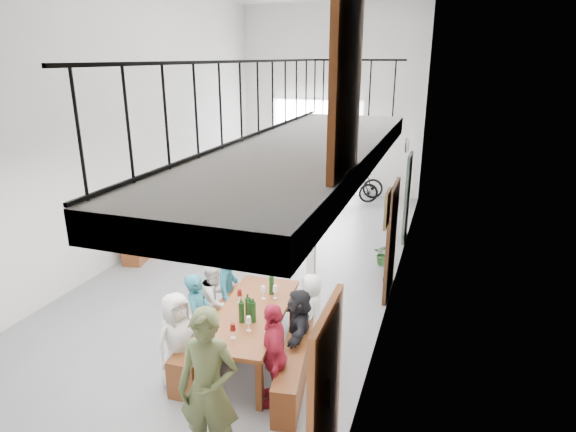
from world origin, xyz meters
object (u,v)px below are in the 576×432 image
(side_bench, at_px, (148,240))
(tasting_table, at_px, (252,317))
(oak_barrel, at_px, (241,181))
(serving_counter, at_px, (272,174))
(host_standing, at_px, (209,389))
(bicycle_near, at_px, (353,182))
(bench_inner, at_px, (218,335))

(side_bench, bearing_deg, tasting_table, -38.67)
(oak_barrel, bearing_deg, side_bench, -92.66)
(tasting_table, relative_size, serving_counter, 1.12)
(side_bench, distance_m, host_standing, 6.16)
(host_standing, distance_m, bicycle_near, 10.30)
(bicycle_near, bearing_deg, host_standing, 174.10)
(tasting_table, xyz_separation_m, bench_inner, (-0.57, 0.08, -0.45))
(serving_counter, bearing_deg, oak_barrel, -121.50)
(host_standing, bearing_deg, serving_counter, 100.36)
(bench_inner, distance_m, serving_counter, 8.91)
(side_bench, relative_size, host_standing, 0.99)
(bench_inner, bearing_deg, side_bench, 134.91)
(oak_barrel, distance_m, serving_counter, 1.29)
(oak_barrel, relative_size, serving_counter, 0.53)
(bench_inner, bearing_deg, host_standing, -67.65)
(serving_counter, xyz_separation_m, bicycle_near, (2.62, -0.10, -0.05))
(serving_counter, relative_size, host_standing, 1.10)
(oak_barrel, bearing_deg, serving_counter, 65.23)
(host_standing, bearing_deg, oak_barrel, 105.34)
(host_standing, height_order, bicycle_near, host_standing)
(oak_barrel, bearing_deg, bench_inner, -68.44)
(host_standing, relative_size, bicycle_near, 0.99)
(bicycle_near, bearing_deg, serving_counter, 78.68)
(oak_barrel, xyz_separation_m, serving_counter, (0.54, 1.17, -0.00))
(tasting_table, xyz_separation_m, serving_counter, (-2.96, 8.66, -0.20))
(side_bench, distance_m, bicycle_near, 6.54)
(serving_counter, bearing_deg, tasting_table, -77.85)
(tasting_table, xyz_separation_m, host_standing, (0.25, -1.70, 0.17))
(serving_counter, distance_m, host_standing, 10.86)
(tasting_table, relative_size, oak_barrel, 2.11)
(side_bench, distance_m, oak_barrel, 4.54)
(host_standing, bearing_deg, tasting_table, 91.51)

